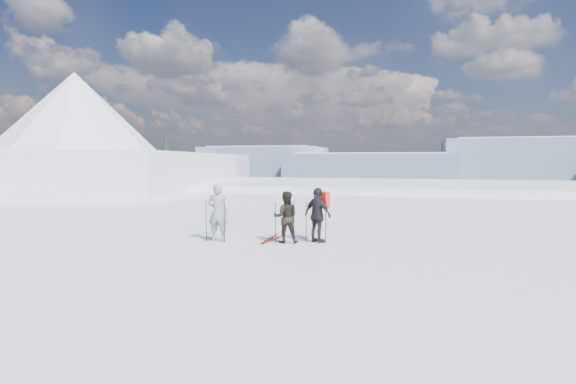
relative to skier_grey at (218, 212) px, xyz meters
name	(u,v)px	position (x,y,z in m)	size (l,w,h in m)	color
lake_basin	(393,264)	(3.97, 26.63, -7.36)	(820.00, 820.00, 71.62)	white
far_mountain_range	(444,169)	(33.57, 451.42, -8.05)	(770.00, 110.00, 53.00)	slate
near_ridge	(119,219)	(-22.59, 25.97, -4.34)	(31.37, 35.68, 25.62)	white
skier_grey	(218,212)	(0.00, 0.00, 0.00)	(0.63, 0.41, 1.72)	gray
skier_dark	(286,217)	(2.01, 0.28, -0.11)	(0.73, 0.57, 1.51)	black
skier_pack	(318,215)	(2.89, 0.58, -0.06)	(0.94, 0.39, 1.61)	black
backpack	(323,179)	(3.01, 0.80, 0.99)	(0.34, 0.19, 0.48)	red
ski_poles	(271,222)	(1.61, 0.16, -0.24)	(3.50, 0.64, 1.31)	black
skis_loose	(272,239)	(1.46, 0.71, -0.85)	(0.35, 1.70, 0.03)	black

